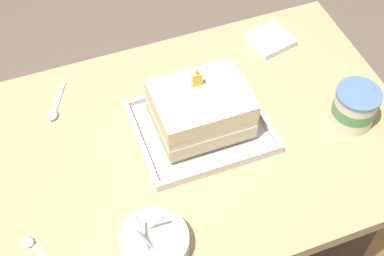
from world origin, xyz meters
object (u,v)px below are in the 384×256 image
(foil_tray, at_px, (201,127))
(serving_spoon_by_bowls, at_px, (36,248))
(birthday_cake, at_px, (201,109))
(serving_spoon_near_tray, at_px, (54,111))
(ice_cream_tub, at_px, (355,107))
(bowl_stack, at_px, (155,243))
(napkin_pile, at_px, (270,40))

(foil_tray, height_order, serving_spoon_by_bowls, foil_tray)
(birthday_cake, bearing_deg, serving_spoon_near_tray, 151.37)
(foil_tray, bearing_deg, birthday_cake, 90.00)
(ice_cream_tub, height_order, serving_spoon_by_bowls, ice_cream_tub)
(foil_tray, xyz_separation_m, bowl_stack, (-0.20, -0.26, 0.02))
(ice_cream_tub, bearing_deg, serving_spoon_near_tray, 157.62)
(serving_spoon_near_tray, bearing_deg, birthday_cake, -28.63)
(serving_spoon_near_tray, relative_size, napkin_pile, 1.00)
(birthday_cake, relative_size, bowl_stack, 1.48)
(serving_spoon_near_tray, xyz_separation_m, serving_spoon_by_bowls, (-0.11, -0.35, -0.00))
(bowl_stack, bearing_deg, birthday_cake, 52.08)
(ice_cream_tub, bearing_deg, napkin_pile, 101.61)
(serving_spoon_by_bowls, bearing_deg, napkin_pile, 28.35)
(birthday_cake, xyz_separation_m, serving_spoon_near_tray, (-0.32, 0.18, -0.07))
(ice_cream_tub, distance_m, serving_spoon_by_bowls, 0.79)
(birthday_cake, bearing_deg, serving_spoon_by_bowls, -158.16)
(birthday_cake, distance_m, serving_spoon_by_bowls, 0.47)
(ice_cream_tub, bearing_deg, bowl_stack, -164.39)
(foil_tray, distance_m, bowl_stack, 0.33)
(foil_tray, bearing_deg, serving_spoon_by_bowls, -158.16)
(foil_tray, xyz_separation_m, birthday_cake, (0.00, 0.00, 0.07))
(foil_tray, xyz_separation_m, serving_spoon_near_tray, (-0.32, 0.18, -0.00))
(ice_cream_tub, height_order, serving_spoon_near_tray, ice_cream_tub)
(bowl_stack, relative_size, serving_spoon_near_tray, 1.15)
(serving_spoon_by_bowls, bearing_deg, ice_cream_tub, 5.13)
(bowl_stack, distance_m, napkin_pile, 0.68)
(foil_tray, height_order, ice_cream_tub, ice_cream_tub)
(foil_tray, distance_m, serving_spoon_near_tray, 0.37)
(foil_tray, xyz_separation_m, serving_spoon_by_bowls, (-0.43, -0.17, -0.00))
(birthday_cake, relative_size, napkin_pile, 1.71)
(bowl_stack, distance_m, ice_cream_tub, 0.57)
(ice_cream_tub, xyz_separation_m, serving_spoon_near_tray, (-0.67, 0.28, -0.04))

